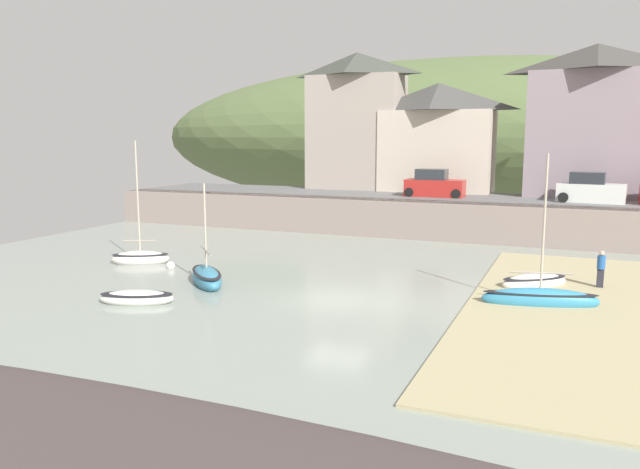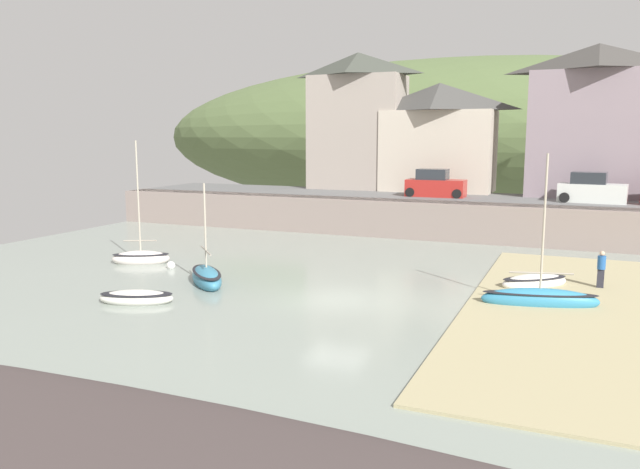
{
  "view_description": "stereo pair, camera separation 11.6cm",
  "coord_description": "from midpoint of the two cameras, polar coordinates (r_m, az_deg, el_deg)",
  "views": [
    {
      "loc": [
        8.85,
        -23.07,
        6.6
      ],
      "look_at": [
        -2.22,
        3.45,
        2.07
      ],
      "focal_mm": 34.95,
      "sensor_mm": 36.0,
      "label": 1
    },
    {
      "loc": [
        8.96,
        -23.02,
        6.6
      ],
      "look_at": [
        -2.22,
        3.45,
        2.07
      ],
      "focal_mm": 34.95,
      "sensor_mm": 36.0,
      "label": 2
    }
  ],
  "objects": [
    {
      "name": "ground",
      "position": [
        16.72,
        -5.9,
        -13.74
      ],
      "size": [
        48.0,
        41.0,
        0.61
      ],
      "color": "gray"
    },
    {
      "name": "quay_seawall",
      "position": [
        41.84,
        10.42,
        1.6
      ],
      "size": [
        48.0,
        9.4,
        2.4
      ],
      "color": "gray",
      "rests_on": "ground"
    },
    {
      "name": "hillside_backdrop",
      "position": [
        79.45,
        13.05,
        8.66
      ],
      "size": [
        80.0,
        44.0,
        18.62
      ],
      "color": "#53663B",
      "rests_on": "ground"
    },
    {
      "name": "waterfront_building_left",
      "position": [
        51.17,
        3.52,
        10.39
      ],
      "size": [
        7.67,
        4.31,
        10.83
      ],
      "color": "#A19489",
      "rests_on": "ground"
    },
    {
      "name": "waterfront_building_centre",
      "position": [
        49.35,
        10.86,
        8.8
      ],
      "size": [
        8.69,
        4.53,
        8.24
      ],
      "color": "beige",
      "rests_on": "ground"
    },
    {
      "name": "waterfront_building_right",
      "position": [
        48.26,
        23.91,
        9.55
      ],
      "size": [
        8.94,
        5.48,
        10.55
      ],
      "color": "gray",
      "rests_on": "ground"
    },
    {
      "name": "sailboat_blue_trim",
      "position": [
        26.16,
        -16.33,
        -5.56
      ],
      "size": [
        3.22,
        2.17,
        0.66
      ],
      "rotation": [
        0.0,
        0.0,
        0.35
      ],
      "color": "silver",
      "rests_on": "ground"
    },
    {
      "name": "sailboat_nearest_shore",
      "position": [
        28.66,
        -10.23,
        -3.85
      ],
      "size": [
        3.36,
        3.49,
        4.79
      ],
      "rotation": [
        0.0,
        0.0,
        -0.82
      ],
      "color": "teal",
      "rests_on": "ground"
    },
    {
      "name": "dinghy_open_wooden",
      "position": [
        34.14,
        -15.99,
        -2.02
      ],
      "size": [
        3.2,
        2.38,
        6.6
      ],
      "rotation": [
        0.0,
        0.0,
        0.47
      ],
      "color": "silver",
      "rests_on": "ground"
    },
    {
      "name": "rowboat_small_beached",
      "position": [
        29.15,
        19.15,
        -4.14
      ],
      "size": [
        3.15,
        2.86,
        0.81
      ],
      "rotation": [
        0.0,
        0.0,
        0.68
      ],
      "color": "silver",
      "rests_on": "ground"
    },
    {
      "name": "sailboat_white_hull",
      "position": [
        25.95,
        19.6,
        -5.57
      ],
      "size": [
        4.56,
        1.92,
        6.2
      ],
      "rotation": [
        0.0,
        0.0,
        0.23
      ],
      "color": "teal",
      "rests_on": "ground"
    },
    {
      "name": "parked_car_near_slipway",
      "position": [
        44.9,
        10.56,
        4.46
      ],
      "size": [
        4.1,
        1.82,
        1.95
      ],
      "rotation": [
        0.0,
        0.0,
        0.0
      ],
      "color": "#AB2620",
      "rests_on": "ground"
    },
    {
      "name": "parked_car_by_wall",
      "position": [
        43.88,
        23.67,
        3.76
      ],
      "size": [
        4.24,
        2.09,
        1.95
      ],
      "rotation": [
        0.0,
        0.0,
        -0.1
      ],
      "color": "silver",
      "rests_on": "ground"
    },
    {
      "name": "person_near_water",
      "position": [
        29.67,
        24.45,
        -2.78
      ],
      "size": [
        0.34,
        0.34,
        1.62
      ],
      "color": "#282833",
      "rests_on": "ground"
    },
    {
      "name": "mooring_buoy",
      "position": [
        32.48,
        -13.39,
        -2.78
      ],
      "size": [
        0.44,
        0.44,
        0.44
      ],
      "color": "silver",
      "rests_on": "ground"
    }
  ]
}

